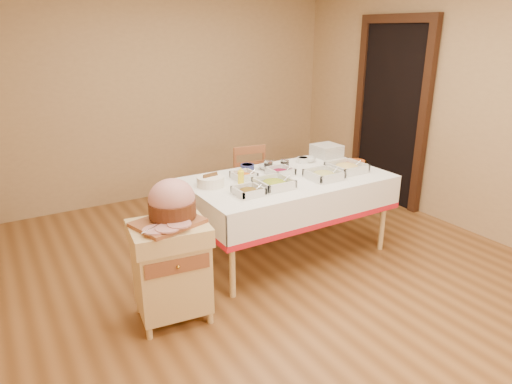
% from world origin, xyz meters
% --- Properties ---
extents(room_shell, '(5.00, 5.00, 5.00)m').
position_xyz_m(room_shell, '(0.00, 0.00, 1.30)').
color(room_shell, brown).
rests_on(room_shell, ground).
extents(doorway, '(0.09, 1.10, 2.20)m').
position_xyz_m(doorway, '(2.20, 0.90, 1.11)').
color(doorway, black).
rests_on(doorway, ground).
extents(dining_table, '(1.82, 1.02, 0.76)m').
position_xyz_m(dining_table, '(0.30, 0.30, 0.60)').
color(dining_table, '#E0BD7B').
rests_on(dining_table, ground).
extents(butcher_cart, '(0.58, 0.51, 0.76)m').
position_xyz_m(butcher_cart, '(-1.03, -0.14, 0.43)').
color(butcher_cart, '#E0BD7B').
rests_on(butcher_cart, ground).
extents(dining_chair, '(0.44, 0.43, 0.87)m').
position_xyz_m(dining_chair, '(0.35, 0.99, 0.45)').
color(dining_chair, brown).
rests_on(dining_chair, ground).
extents(ham_on_board, '(0.47, 0.45, 0.31)m').
position_xyz_m(ham_on_board, '(-0.98, -0.10, 0.89)').
color(ham_on_board, brown).
rests_on(ham_on_board, butcher_cart).
extents(serving_dish_a, '(0.22, 0.22, 0.10)m').
position_xyz_m(serving_dish_a, '(-0.25, 0.09, 0.79)').
color(serving_dish_a, silver).
rests_on(serving_dish_a, dining_table).
extents(serving_dish_b, '(0.28, 0.28, 0.11)m').
position_xyz_m(serving_dish_b, '(0.03, 0.13, 0.80)').
color(serving_dish_b, silver).
rests_on(serving_dish_b, dining_table).
extents(serving_dish_c, '(0.28, 0.28, 0.11)m').
position_xyz_m(serving_dish_c, '(0.55, 0.10, 0.80)').
color(serving_dish_c, silver).
rests_on(serving_dish_c, dining_table).
extents(serving_dish_d, '(0.31, 0.31, 0.12)m').
position_xyz_m(serving_dish_d, '(0.88, 0.17, 0.80)').
color(serving_dish_d, silver).
rests_on(serving_dish_d, dining_table).
extents(serving_dish_e, '(0.20, 0.19, 0.09)m').
position_xyz_m(serving_dish_e, '(-0.07, 0.47, 0.79)').
color(serving_dish_e, silver).
rests_on(serving_dish_e, dining_table).
extents(serving_dish_f, '(0.22, 0.21, 0.10)m').
position_xyz_m(serving_dish_f, '(0.27, 0.39, 0.79)').
color(serving_dish_f, silver).
rests_on(serving_dish_f, dining_table).
extents(small_bowl_left, '(0.11, 0.11, 0.05)m').
position_xyz_m(small_bowl_left, '(-0.39, 0.61, 0.79)').
color(small_bowl_left, silver).
rests_on(small_bowl_left, dining_table).
extents(small_bowl_mid, '(0.13, 0.13, 0.06)m').
position_xyz_m(small_bowl_mid, '(0.09, 0.69, 0.79)').
color(small_bowl_mid, navy).
rests_on(small_bowl_mid, dining_table).
extents(small_bowl_right, '(0.11, 0.11, 0.06)m').
position_xyz_m(small_bowl_right, '(0.70, 0.62, 0.79)').
color(small_bowl_right, silver).
rests_on(small_bowl_right, dining_table).
extents(bowl_white_imported, '(0.22, 0.22, 0.04)m').
position_xyz_m(bowl_white_imported, '(0.27, 0.61, 0.78)').
color(bowl_white_imported, silver).
rests_on(bowl_white_imported, dining_table).
extents(bowl_small_imported, '(0.17, 0.17, 0.05)m').
position_xyz_m(bowl_small_imported, '(0.77, 0.62, 0.78)').
color(bowl_small_imported, silver).
rests_on(bowl_small_imported, dining_table).
extents(preserve_jar_left, '(0.09, 0.09, 0.11)m').
position_xyz_m(preserve_jar_left, '(0.25, 0.56, 0.81)').
color(preserve_jar_left, silver).
rests_on(preserve_jar_left, dining_table).
extents(preserve_jar_right, '(0.09, 0.09, 0.11)m').
position_xyz_m(preserve_jar_right, '(0.41, 0.53, 0.81)').
color(preserve_jar_right, silver).
rests_on(preserve_jar_right, dining_table).
extents(mustard_bottle, '(0.05, 0.05, 0.17)m').
position_xyz_m(mustard_bottle, '(-0.19, 0.31, 0.83)').
color(mustard_bottle, yellow).
rests_on(mustard_bottle, dining_table).
extents(bread_basket, '(0.24, 0.24, 0.10)m').
position_xyz_m(bread_basket, '(-0.42, 0.44, 0.80)').
color(bread_basket, white).
rests_on(bread_basket, dining_table).
extents(plate_stack, '(0.26, 0.26, 0.13)m').
position_xyz_m(plate_stack, '(1.05, 0.68, 0.82)').
color(plate_stack, silver).
rests_on(plate_stack, dining_table).
extents(brass_platter, '(0.32, 0.23, 0.04)m').
position_xyz_m(brass_platter, '(1.07, 0.29, 0.78)').
color(brass_platter, '#B99134').
rests_on(brass_platter, dining_table).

